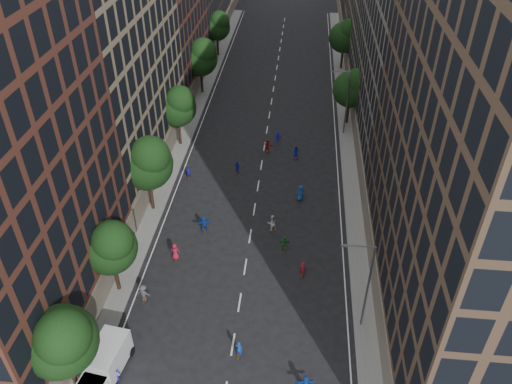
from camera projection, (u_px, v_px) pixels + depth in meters
ground at (264, 149)px, 65.84m from camera, size 240.00×240.00×0.00m
sidewalk_left at (186, 117)px, 72.73m from camera, size 4.00×105.00×0.15m
sidewalk_right at (352, 125)px, 70.89m from camera, size 4.00×105.00×0.15m
bldg_left_b at (85, 28)px, 53.22m from camera, size 14.00×26.00×34.00m
bldg_right_b at (431, 17)px, 57.80m from camera, size 14.00×28.00×33.00m
tree_left_0 at (62, 340)px, 34.18m from camera, size 5.20×5.20×8.83m
tree_left_1 at (110, 246)px, 42.45m from camera, size 4.80×4.80×8.21m
tree_left_2 at (148, 162)px, 51.57m from camera, size 5.60×5.60×9.45m
tree_left_3 at (178, 105)px, 63.12m from camera, size 5.00×5.00×8.58m
tree_left_4 at (201, 56)px, 75.77m from camera, size 5.40×5.40×9.08m
tree_left_5 at (218, 25)px, 88.86m from camera, size 4.80×4.80×8.33m
tree_right_a at (352, 87)px, 67.92m from camera, size 5.00×5.00×8.39m
tree_right_b at (346, 35)px, 83.75m from camera, size 5.20×5.20×8.83m
streetlamp_near at (366, 283)px, 39.54m from camera, size 2.64×0.22×9.06m
streetlamp_far at (345, 99)px, 65.99m from camera, size 2.64×0.22×9.06m
cargo_van at (106, 362)px, 38.04m from camera, size 3.01×5.24×2.65m
skater_0 at (114, 373)px, 37.78m from camera, size 0.96×0.67×1.88m
skater_1 at (239, 349)px, 39.63m from camera, size 0.67×0.51×1.65m
skater_5 at (305, 384)px, 37.22m from camera, size 1.53×0.72×1.59m
skater_6 at (175, 252)px, 48.55m from camera, size 0.94×0.65×1.84m
skater_7 at (303, 269)px, 46.84m from camera, size 0.68×0.55×1.62m
skater_8 at (272, 223)px, 51.96m from camera, size 1.09×0.94×1.93m
skater_9 at (144, 294)px, 44.25m from camera, size 1.25×0.82×1.81m
skater_10 at (284, 244)px, 49.45m from camera, size 1.07×0.45×1.82m
skater_11 at (204, 224)px, 51.99m from camera, size 1.73×1.05×1.78m
skater_12 at (300, 193)px, 56.24m from camera, size 0.92×0.61×1.87m
skater_13 at (188, 173)px, 59.89m from camera, size 0.63×0.48×1.52m
skater_14 at (296, 153)px, 63.26m from camera, size 0.98×0.83×1.76m
skater_15 at (278, 138)px, 66.52m from camera, size 1.19×0.88×1.65m
skater_16 at (237, 167)px, 60.86m from camera, size 0.95×0.69×1.50m
skater_17 at (268, 146)px, 64.68m from camera, size 1.71×0.93×1.76m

